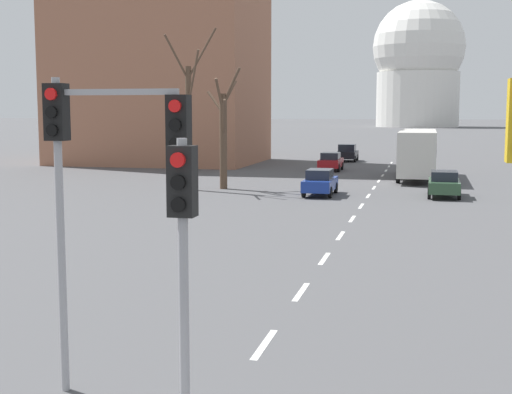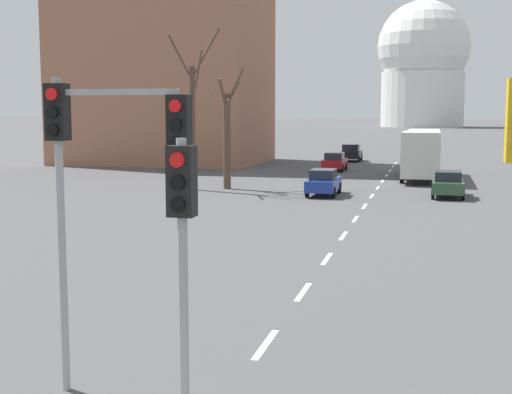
{
  "view_description": "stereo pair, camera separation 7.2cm",
  "coord_description": "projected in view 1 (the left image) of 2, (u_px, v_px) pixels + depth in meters",
  "views": [
    {
      "loc": [
        3.23,
        -5.53,
        4.91
      ],
      "look_at": [
        0.69,
        5.03,
        3.59
      ],
      "focal_mm": 50.0,
      "sensor_mm": 36.0,
      "label": 1
    },
    {
      "loc": [
        3.29,
        -5.51,
        4.91
      ],
      "look_at": [
        0.69,
        5.03,
        3.59
      ],
      "focal_mm": 50.0,
      "sensor_mm": 36.0,
      "label": 2
    }
  ],
  "objects": [
    {
      "name": "lane_stripe_8",
      "position": [
        374.0,
        188.0,
        45.44
      ],
      "size": [
        0.16,
        2.0,
        0.01
      ],
      "primitive_type": "cube",
      "color": "silver",
      "rests_on": "ground_plane"
    },
    {
      "name": "lane_stripe_11",
      "position": [
        386.0,
        171.0,
        58.47
      ],
      "size": [
        0.16,
        2.0,
        0.01
      ],
      "primitive_type": "cube",
      "color": "silver",
      "rests_on": "ground_plane"
    },
    {
      "name": "lane_stripe_9",
      "position": [
        379.0,
        181.0,
        49.78
      ],
      "size": [
        0.16,
        2.0,
        0.01
      ],
      "primitive_type": "cube",
      "color": "silver",
      "rests_on": "ground_plane"
    },
    {
      "name": "traffic_signal_centre_tall",
      "position": [
        183.0,
        238.0,
        9.66
      ],
      "size": [
        0.36,
        0.34,
        4.54
      ],
      "color": "#9E9EA3",
      "rests_on": "ground_plane"
    },
    {
      "name": "capitol_dome",
      "position": [
        418.0,
        64.0,
        211.96
      ],
      "size": [
        27.07,
        27.07,
        38.24
      ],
      "color": "silver",
      "rests_on": "ground_plane"
    },
    {
      "name": "lane_stripe_12",
      "position": [
        389.0,
        166.0,
        62.81
      ],
      "size": [
        0.16,
        2.0,
        0.01
      ],
      "primitive_type": "cube",
      "color": "silver",
      "rests_on": "ground_plane"
    },
    {
      "name": "bare_tree_left_far",
      "position": [
        189.0,
        120.0,
        43.66
      ],
      "size": [
        2.99,
        1.68,
        9.81
      ],
      "color": "brown",
      "rests_on": "ground_plane"
    },
    {
      "name": "sedan_near_right",
      "position": [
        331.0,
        161.0,
        58.18
      ],
      "size": [
        1.75,
        3.94,
        1.51
      ],
      "color": "maroon",
      "rests_on": "ground_plane"
    },
    {
      "name": "sedan_near_left",
      "position": [
        444.0,
        184.0,
        40.54
      ],
      "size": [
        1.78,
        4.06,
        1.5
      ],
      "color": "#2D4C33",
      "rests_on": "ground_plane"
    },
    {
      "name": "traffic_signal_near_left",
      "position": [
        98.0,
        156.0,
        11.9
      ],
      "size": [
        2.53,
        0.34,
        5.46
      ],
      "color": "#9E9EA3",
      "rests_on": "ground_plane"
    },
    {
      "name": "lane_stripe_13",
      "position": [
        391.0,
        163.0,
        67.15
      ],
      "size": [
        0.16,
        2.0,
        0.01
      ],
      "primitive_type": "cube",
      "color": "silver",
      "rests_on": "ground_plane"
    },
    {
      "name": "lane_stripe_6",
      "position": [
        361.0,
        206.0,
        36.75
      ],
      "size": [
        0.16,
        2.0,
        0.01
      ],
      "primitive_type": "cube",
      "color": "silver",
      "rests_on": "ground_plane"
    },
    {
      "name": "lane_stripe_1",
      "position": [
        264.0,
        344.0,
        15.03
      ],
      "size": [
        0.16,
        2.0,
        0.01
      ],
      "primitive_type": "cube",
      "color": "silver",
      "rests_on": "ground_plane"
    },
    {
      "name": "city_bus",
      "position": [
        418.0,
        151.0,
        50.99
      ],
      "size": [
        2.66,
        10.8,
        3.48
      ],
      "color": "beige",
      "rests_on": "ground_plane"
    },
    {
      "name": "lane_stripe_3",
      "position": [
        324.0,
        259.0,
        23.72
      ],
      "size": [
        0.16,
        2.0,
        0.01
      ],
      "primitive_type": "cube",
      "color": "silver",
      "rests_on": "ground_plane"
    },
    {
      "name": "sedan_far_left",
      "position": [
        347.0,
        153.0,
        69.04
      ],
      "size": [
        1.91,
        3.86,
        1.67
      ],
      "color": "black",
      "rests_on": "ground_plane"
    },
    {
      "name": "sedan_mid_centre",
      "position": [
        320.0,
        182.0,
        41.34
      ],
      "size": [
        1.69,
        4.03,
        1.53
      ],
      "color": "navy",
      "rests_on": "ground_plane"
    },
    {
      "name": "lane_stripe_2",
      "position": [
        301.0,
        292.0,
        19.38
      ],
      "size": [
        0.16,
        2.0,
        0.01
      ],
      "primitive_type": "cube",
      "color": "silver",
      "rests_on": "ground_plane"
    },
    {
      "name": "lane_stripe_4",
      "position": [
        340.0,
        236.0,
        28.06
      ],
      "size": [
        0.16,
        2.0,
        0.01
      ],
      "primitive_type": "cube",
      "color": "silver",
      "rests_on": "ground_plane"
    },
    {
      "name": "bare_tree_left_near",
      "position": [
        224.0,
        134.0,
        44.45
      ],
      "size": [
        2.6,
        2.96,
        7.53
      ],
      "color": "brown",
      "rests_on": "ground_plane"
    },
    {
      "name": "apartment_block_left",
      "position": [
        161.0,
        35.0,
        66.5
      ],
      "size": [
        18.0,
        14.0,
        23.87
      ],
      "primitive_type": "cube",
      "color": "#9E664C",
      "rests_on": "ground_plane"
    },
    {
      "name": "lane_stripe_7",
      "position": [
        368.0,
        196.0,
        41.09
      ],
      "size": [
        0.16,
        2.0,
        0.01
      ],
      "primitive_type": "cube",
      "color": "silver",
      "rests_on": "ground_plane"
    },
    {
      "name": "lane_stripe_10",
      "position": [
        383.0,
        175.0,
        54.12
      ],
      "size": [
        0.16,
        2.0,
        0.01
      ],
      "primitive_type": "cube",
      "color": "silver",
      "rests_on": "ground_plane"
    },
    {
      "name": "lane_stripe_5",
      "position": [
        352.0,
        219.0,
        32.41
      ],
      "size": [
        0.16,
        2.0,
        0.01
      ],
      "primitive_type": "cube",
      "color": "silver",
      "rests_on": "ground_plane"
    }
  ]
}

